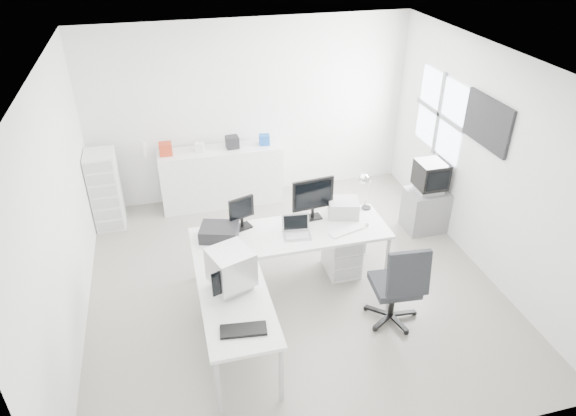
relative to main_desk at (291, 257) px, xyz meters
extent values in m
cube|color=#B9B6A6|center=(0.01, -0.04, -0.38)|extent=(5.00, 5.00, 0.01)
cube|color=white|center=(0.01, -0.04, 2.42)|extent=(5.00, 5.00, 0.01)
cube|color=silver|center=(0.01, 2.46, 1.02)|extent=(5.00, 0.02, 2.80)
cube|color=silver|center=(-2.49, -0.04, 1.02)|extent=(0.02, 5.00, 2.80)
cube|color=silver|center=(2.51, -0.04, 1.02)|extent=(0.02, 5.00, 2.80)
cube|color=silver|center=(0.70, 0.05, -0.08)|extent=(0.40, 0.50, 0.60)
cube|color=black|center=(-0.85, 0.10, 0.45)|extent=(0.52, 0.46, 0.16)
cube|color=silver|center=(0.65, -0.15, 0.38)|extent=(0.46, 0.26, 0.02)
sphere|color=silver|center=(0.95, -0.10, 0.40)|extent=(0.05, 0.05, 0.05)
cube|color=#ACACAC|center=(0.75, 0.22, 0.48)|extent=(0.44, 0.40, 0.21)
cube|color=black|center=(-0.85, -1.50, 0.39)|extent=(0.46, 0.23, 0.03)
cube|color=slate|center=(2.23, 0.71, -0.06)|extent=(0.57, 0.47, 0.63)
cube|color=silver|center=(-0.55, 2.20, 0.10)|extent=(1.89, 0.47, 0.94)
cube|color=#B13219|center=(-1.35, 2.20, 0.66)|extent=(0.19, 0.17, 0.19)
cube|color=silver|center=(-0.85, 2.20, 0.63)|extent=(0.15, 0.14, 0.13)
cube|color=black|center=(-0.35, 2.20, 0.66)|extent=(0.20, 0.19, 0.19)
cube|color=#174CA1|center=(0.15, 2.20, 0.65)|extent=(0.18, 0.16, 0.16)
cylinder|color=silver|center=(-1.65, 2.24, 0.68)|extent=(0.07, 0.07, 0.22)
cube|color=silver|center=(-2.27, 1.98, 0.21)|extent=(0.41, 0.49, 1.17)
camera|label=1|loc=(-1.32, -5.01, 3.84)|focal=32.00mm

